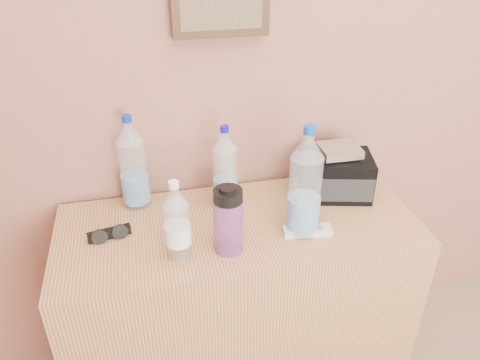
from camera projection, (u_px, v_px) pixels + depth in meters
name	position (u px, v px, depth m)	size (l,w,h in m)	color
dresser	(238.00, 304.00, 1.71)	(1.17, 0.49, 0.73)	tan
pet_large_b	(133.00, 167.00, 1.55)	(0.09, 0.09, 0.33)	white
pet_large_c	(225.00, 171.00, 1.56)	(0.08, 0.08, 0.29)	#D0E5FE
pet_large_d	(305.00, 188.00, 1.41)	(0.10, 0.10, 0.37)	white
pet_small	(177.00, 224.00, 1.33)	(0.07, 0.07, 0.25)	white
nalgene_bottle	(228.00, 220.00, 1.36)	(0.09, 0.09, 0.22)	purple
sunglasses	(109.00, 233.00, 1.45)	(0.13, 0.05, 0.03)	black
ac_remote	(308.00, 231.00, 1.48)	(0.15, 0.05, 0.02)	white
toiletry_bag	(335.00, 173.00, 1.65)	(0.24, 0.18, 0.17)	black
foil_packet	(339.00, 150.00, 1.58)	(0.13, 0.11, 0.03)	silver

